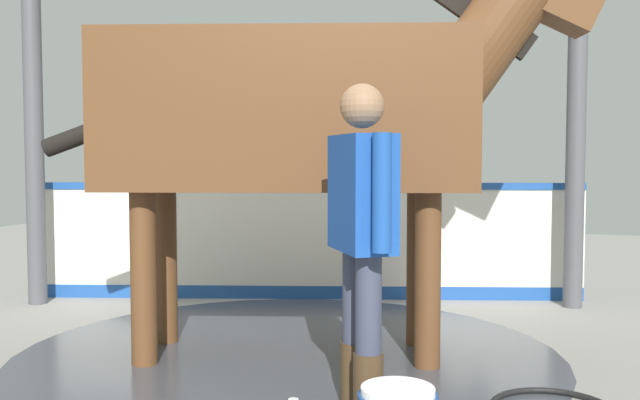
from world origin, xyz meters
TOP-DOWN VIEW (x-y plane):
  - ground_plane at (0.00, 0.00)m, footprint 16.00×16.00m
  - wet_patch at (0.38, 0.23)m, footprint 3.55×3.55m
  - barrier_wall at (-1.35, -0.31)m, footprint 1.58×4.83m
  - roof_post_near at (-1.76, 2.00)m, footprint 0.16×0.16m
  - roof_post_far at (-0.38, -2.45)m, footprint 0.16×0.16m
  - horse at (0.35, 0.33)m, footprint 1.60×3.51m
  - handler at (1.22, 0.96)m, footprint 0.57×0.45m

SIDE VIEW (x-z plane):
  - ground_plane at x=0.00m, z-range -0.02..0.00m
  - wet_patch at x=0.38m, z-range 0.00..0.00m
  - barrier_wall at x=-1.35m, z-range -0.04..1.02m
  - handler at x=1.22m, z-range 0.12..1.77m
  - horse at x=0.35m, z-range 0.26..2.86m
  - roof_post_near at x=-1.76m, z-range 0.00..3.13m
  - roof_post_far at x=-0.38m, z-range 0.00..3.13m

